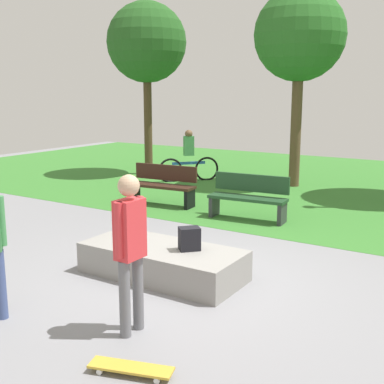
% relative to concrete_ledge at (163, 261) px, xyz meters
% --- Properties ---
extents(ground_plane, '(28.00, 28.00, 0.00)m').
position_rel_concrete_ledge_xyz_m(ground_plane, '(0.35, 0.15, -0.22)').
color(ground_plane, gray).
extents(grass_lawn, '(26.60, 11.58, 0.01)m').
position_rel_concrete_ledge_xyz_m(grass_lawn, '(0.35, 8.36, -0.21)').
color(grass_lawn, '#387A2D').
rests_on(grass_lawn, ground_plane).
extents(concrete_ledge, '(2.30, 1.03, 0.43)m').
position_rel_concrete_ledge_xyz_m(concrete_ledge, '(0.00, 0.00, 0.00)').
color(concrete_ledge, gray).
rests_on(concrete_ledge, ground_plane).
extents(backpack_on_ledge, '(0.34, 0.34, 0.32)m').
position_rel_concrete_ledge_xyz_m(backpack_on_ledge, '(0.40, 0.08, 0.38)').
color(backpack_on_ledge, black).
rests_on(backpack_on_ledge, concrete_ledge).
extents(skater_watching, '(0.23, 0.43, 1.74)m').
position_rel_concrete_ledge_xyz_m(skater_watching, '(0.70, -1.54, 0.81)').
color(skater_watching, slate).
rests_on(skater_watching, ground_plane).
extents(skateboard_by_ledge, '(0.82, 0.43, 0.08)m').
position_rel_concrete_ledge_xyz_m(skateboard_by_ledge, '(1.21, -2.20, -0.15)').
color(skateboard_by_ledge, gold).
rests_on(skateboard_by_ledge, ground_plane).
extents(park_bench_far_left, '(1.64, 0.61, 0.91)m').
position_rel_concrete_ledge_xyz_m(park_bench_far_left, '(-2.64, 3.71, 0.26)').
color(park_bench_far_left, '#331E14').
rests_on(park_bench_far_left, ground_plane).
extents(park_bench_by_oak, '(1.63, 0.60, 0.91)m').
position_rel_concrete_ledge_xyz_m(park_bench_by_oak, '(-0.38, 3.56, 0.26)').
color(park_bench_by_oak, '#1E4223').
rests_on(park_bench_by_oak, ground_plane).
extents(tree_slender_maple, '(2.40, 2.40, 5.22)m').
position_rel_concrete_ledge_xyz_m(tree_slender_maple, '(-5.54, 7.02, 3.77)').
color(tree_slender_maple, '#4C3823').
rests_on(tree_slender_maple, grass_lawn).
extents(tree_young_birch, '(2.40, 2.40, 5.21)m').
position_rel_concrete_ledge_xyz_m(tree_young_birch, '(-0.91, 7.52, 3.75)').
color(tree_young_birch, brown).
rests_on(tree_young_birch, grass_lawn).
extents(cyclist_on_bicycle, '(1.25, 1.41, 1.52)m').
position_rel_concrete_ledge_xyz_m(cyclist_on_bicycle, '(-3.79, 6.62, 0.42)').
color(cyclist_on_bicycle, black).
rests_on(cyclist_on_bicycle, ground_plane).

